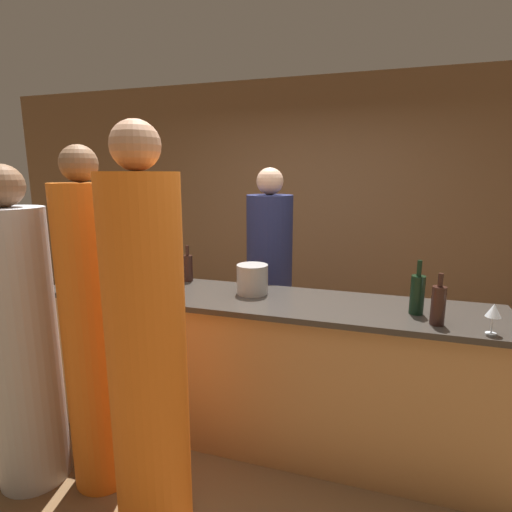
{
  "coord_description": "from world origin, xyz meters",
  "views": [
    {
      "loc": [
        0.72,
        -2.35,
        1.77
      ],
      "look_at": [
        -0.05,
        0.1,
        1.25
      ],
      "focal_mm": 28.0,
      "sensor_mm": 36.0,
      "label": 1
    }
  ],
  "objects_px": {
    "wine_bottle_1": "(188,267)",
    "wine_bottle_2": "(438,305)",
    "bartender": "(269,289)",
    "guest_2": "(94,335)",
    "ice_bucket": "(252,279)",
    "guest_1": "(21,344)",
    "guest_0": "(147,353)",
    "wine_bottle_0": "(417,294)"
  },
  "relations": [
    {
      "from": "bartender",
      "to": "wine_bottle_0",
      "type": "bearing_deg",
      "value": 145.59
    },
    {
      "from": "guest_1",
      "to": "wine_bottle_0",
      "type": "bearing_deg",
      "value": 19.09
    },
    {
      "from": "guest_1",
      "to": "wine_bottle_0",
      "type": "height_order",
      "value": "guest_1"
    },
    {
      "from": "ice_bucket",
      "to": "guest_1",
      "type": "bearing_deg",
      "value": -142.86
    },
    {
      "from": "guest_2",
      "to": "guest_0",
      "type": "bearing_deg",
      "value": -20.85
    },
    {
      "from": "guest_1",
      "to": "ice_bucket",
      "type": "height_order",
      "value": "guest_1"
    },
    {
      "from": "bartender",
      "to": "wine_bottle_0",
      "type": "height_order",
      "value": "bartender"
    },
    {
      "from": "guest_1",
      "to": "wine_bottle_2",
      "type": "height_order",
      "value": "guest_1"
    },
    {
      "from": "guest_1",
      "to": "ice_bucket",
      "type": "distance_m",
      "value": 1.4
    },
    {
      "from": "guest_0",
      "to": "wine_bottle_1",
      "type": "relative_size",
      "value": 7.51
    },
    {
      "from": "bartender",
      "to": "wine_bottle_1",
      "type": "distance_m",
      "value": 0.73
    },
    {
      "from": "guest_0",
      "to": "wine_bottle_1",
      "type": "height_order",
      "value": "guest_0"
    },
    {
      "from": "guest_1",
      "to": "wine_bottle_1",
      "type": "distance_m",
      "value": 1.15
    },
    {
      "from": "wine_bottle_0",
      "to": "bartender",
      "type": "bearing_deg",
      "value": 145.59
    },
    {
      "from": "bartender",
      "to": "guest_0",
      "type": "height_order",
      "value": "guest_0"
    },
    {
      "from": "wine_bottle_2",
      "to": "wine_bottle_1",
      "type": "bearing_deg",
      "value": 166.25
    },
    {
      "from": "guest_2",
      "to": "ice_bucket",
      "type": "bearing_deg",
      "value": 45.94
    },
    {
      "from": "wine_bottle_0",
      "to": "ice_bucket",
      "type": "distance_m",
      "value": 1.01
    },
    {
      "from": "ice_bucket",
      "to": "guest_2",
      "type": "bearing_deg",
      "value": -134.06
    },
    {
      "from": "guest_0",
      "to": "wine_bottle_0",
      "type": "distance_m",
      "value": 1.49
    },
    {
      "from": "wine_bottle_1",
      "to": "guest_2",
      "type": "bearing_deg",
      "value": -99.13
    },
    {
      "from": "guest_0",
      "to": "wine_bottle_0",
      "type": "relative_size",
      "value": 6.48
    },
    {
      "from": "bartender",
      "to": "guest_2",
      "type": "distance_m",
      "value": 1.49
    },
    {
      "from": "wine_bottle_0",
      "to": "guest_1",
      "type": "bearing_deg",
      "value": -160.91
    },
    {
      "from": "guest_1",
      "to": "wine_bottle_1",
      "type": "xyz_separation_m",
      "value": [
        0.54,
        0.99,
        0.26
      ]
    },
    {
      "from": "wine_bottle_1",
      "to": "wine_bottle_2",
      "type": "bearing_deg",
      "value": -13.75
    },
    {
      "from": "bartender",
      "to": "wine_bottle_1",
      "type": "xyz_separation_m",
      "value": [
        -0.49,
        -0.47,
        0.25
      ]
    },
    {
      "from": "guest_0",
      "to": "guest_1",
      "type": "xyz_separation_m",
      "value": [
        -0.85,
        0.06,
        -0.09
      ]
    },
    {
      "from": "guest_0",
      "to": "guest_1",
      "type": "height_order",
      "value": "guest_0"
    },
    {
      "from": "wine_bottle_0",
      "to": "wine_bottle_1",
      "type": "height_order",
      "value": "wine_bottle_0"
    },
    {
      "from": "guest_0",
      "to": "wine_bottle_2",
      "type": "height_order",
      "value": "guest_0"
    },
    {
      "from": "wine_bottle_1",
      "to": "wine_bottle_2",
      "type": "distance_m",
      "value": 1.7
    },
    {
      "from": "guest_2",
      "to": "bartender",
      "type": "bearing_deg",
      "value": 64.76
    },
    {
      "from": "guest_0",
      "to": "guest_2",
      "type": "distance_m",
      "value": 0.49
    },
    {
      "from": "guest_1",
      "to": "guest_0",
      "type": "bearing_deg",
      "value": -4.07
    },
    {
      "from": "guest_0",
      "to": "ice_bucket",
      "type": "distance_m",
      "value": 0.94
    },
    {
      "from": "bartender",
      "to": "guest_1",
      "type": "relative_size",
      "value": 1.0
    },
    {
      "from": "guest_2",
      "to": "ice_bucket",
      "type": "distance_m",
      "value": 1.02
    },
    {
      "from": "wine_bottle_0",
      "to": "wine_bottle_2",
      "type": "height_order",
      "value": "wine_bottle_0"
    },
    {
      "from": "wine_bottle_0",
      "to": "ice_bucket",
      "type": "relative_size",
      "value": 1.49
    },
    {
      "from": "bartender",
      "to": "guest_1",
      "type": "xyz_separation_m",
      "value": [
        -1.04,
        -1.46,
        -0.0
      ]
    },
    {
      "from": "ice_bucket",
      "to": "bartender",
      "type": "bearing_deg",
      "value": 95.3
    }
  ]
}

